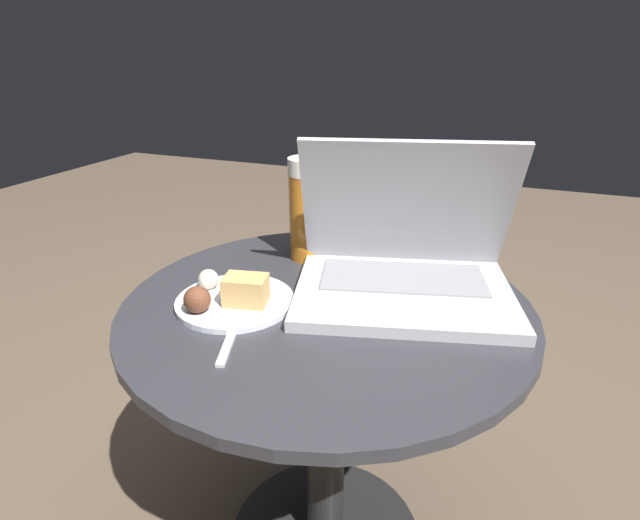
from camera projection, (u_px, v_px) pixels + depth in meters
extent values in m
cylinder|color=black|center=(326.00, 435.00, 0.89)|extent=(0.07, 0.07, 0.51)
cylinder|color=#2D2D33|center=(326.00, 306.00, 0.79)|extent=(0.64, 0.64, 0.02)
cube|color=#B2B2B7|center=(403.00, 293.00, 0.79)|extent=(0.39, 0.32, 0.02)
cube|color=gray|center=(403.00, 277.00, 0.82)|extent=(0.28, 0.18, 0.00)
cube|color=#B2B2B7|center=(406.00, 206.00, 0.80)|extent=(0.35, 0.19, 0.23)
cube|color=silver|center=(406.00, 207.00, 0.80)|extent=(0.32, 0.17, 0.20)
cylinder|color=#C6701E|center=(309.00, 217.00, 0.91)|extent=(0.07, 0.07, 0.16)
cylinder|color=white|center=(308.00, 166.00, 0.88)|extent=(0.07, 0.07, 0.03)
cylinder|color=silver|center=(235.00, 301.00, 0.77)|extent=(0.18, 0.18, 0.01)
cube|color=tan|center=(246.00, 290.00, 0.75)|extent=(0.07, 0.06, 0.04)
sphere|color=beige|center=(208.00, 279.00, 0.80)|extent=(0.03, 0.03, 0.03)
sphere|color=brown|center=(197.00, 300.00, 0.72)|extent=(0.04, 0.04, 0.04)
cube|color=silver|center=(231.00, 338.00, 0.68)|extent=(0.05, 0.13, 0.00)
cube|color=silver|center=(243.00, 305.00, 0.77)|extent=(0.04, 0.06, 0.00)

